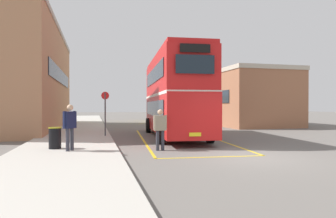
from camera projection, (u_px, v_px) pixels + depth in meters
The scene contains 11 objects.
ground_plane at pixel (162, 128), 24.57m from camera, with size 135.60×135.60×0.00m, color #66605B.
sidewalk_left at pixel (81, 127), 25.33m from camera, with size 4.00×57.60×0.14m, color #B2ADA3.
brick_building_left at pixel (23, 78), 23.84m from camera, with size 5.83×18.40×8.11m.
depot_building_right at pixel (234, 99), 30.79m from camera, with size 6.40×14.59×5.17m.
double_decker_bus at pixel (174, 95), 17.55m from camera, with size 3.39×10.27×4.75m.
single_deck_bus at pixel (164, 108), 35.48m from camera, with size 2.98×9.21×3.02m.
pedestrian_boarding at pixel (160, 127), 12.23m from camera, with size 0.57×0.24×1.70m.
pedestrian_waiting_near at pixel (70, 124), 11.21m from camera, with size 0.49×0.52×1.75m.
litter_bin at pixel (55, 138), 11.79m from camera, with size 0.50×0.50×0.85m.
bus_stop_sign at pixel (105, 109), 16.92m from camera, with size 0.44×0.11×2.51m.
bay_marking_yellow at pixel (182, 141), 15.73m from camera, with size 5.17×12.45×0.01m.
Camera 1 is at (-5.43, -9.55, 1.83)m, focal length 31.81 mm.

